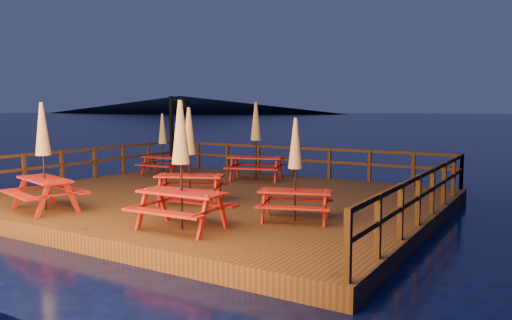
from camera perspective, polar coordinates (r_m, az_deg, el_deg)
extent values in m
plane|color=black|center=(14.50, -4.62, -5.63)|extent=(500.00, 500.00, 0.00)
cube|color=#402D14|center=(14.46, -4.63, -4.85)|extent=(12.00, 10.00, 0.40)
cylinder|color=#362611|center=(21.54, -9.53, -2.68)|extent=(0.24, 0.24, 1.40)
cylinder|color=#362611|center=(11.29, -18.68, -10.88)|extent=(0.24, 0.24, 1.40)
cylinder|color=#362611|center=(18.41, 3.82, -4.08)|extent=(0.24, 0.24, 1.40)
cylinder|color=#362611|center=(8.09, 9.20, -17.52)|extent=(0.24, 0.24, 1.40)
cylinder|color=#362611|center=(16.64, 21.28, -5.57)|extent=(0.24, 0.24, 1.40)
cube|color=#362611|center=(18.41, 4.22, 1.41)|extent=(11.70, 0.06, 0.09)
cube|color=#362611|center=(18.45, 4.21, 0.03)|extent=(11.70, 0.06, 0.09)
cube|color=#362611|center=(20.99, -7.24, 0.57)|extent=(0.10, 0.10, 1.10)
cube|color=#362611|center=(18.46, 4.21, -0.14)|extent=(0.10, 0.10, 1.10)
cube|color=#362611|center=(16.87, 18.51, -1.02)|extent=(0.10, 0.10, 1.10)
cube|color=#362611|center=(18.33, -19.65, 1.05)|extent=(0.06, 9.70, 0.09)
cube|color=#362611|center=(18.37, -19.61, -0.33)|extent=(0.06, 9.70, 0.09)
cube|color=#362611|center=(18.37, -19.60, -0.50)|extent=(0.10, 0.10, 1.10)
cube|color=#362611|center=(21.02, -11.38, 0.51)|extent=(0.10, 0.10, 1.10)
cube|color=#362611|center=(11.85, 18.89, -1.44)|extent=(0.06, 9.70, 0.09)
cube|color=#362611|center=(11.92, 18.81, -3.56)|extent=(0.06, 9.70, 0.09)
cube|color=#362611|center=(8.25, 12.88, -7.96)|extent=(0.10, 0.10, 1.10)
cube|color=#362611|center=(11.93, 18.80, -3.82)|extent=(0.10, 0.10, 1.10)
cube|color=#362611|center=(15.70, 21.89, -1.64)|extent=(0.10, 0.10, 1.10)
cube|color=black|center=(21.25, -9.61, 3.17)|extent=(0.12, 0.12, 3.00)
cube|color=black|center=(21.00, -8.95, 6.83)|extent=(0.70, 0.06, 0.06)
cube|color=black|center=(20.78, -8.20, 6.30)|extent=(0.18, 0.18, 0.28)
sphere|color=#FFB666|center=(20.78, -8.20, 6.30)|extent=(0.14, 0.14, 0.14)
ellipsoid|color=black|center=(262.57, -8.65, 6.28)|extent=(180.00, 84.00, 9.00)
cube|color=#9C270E|center=(13.28, -23.02, -2.04)|extent=(1.98, 1.19, 0.05)
cube|color=#9C270E|center=(13.55, -20.51, -3.11)|extent=(1.86, 0.78, 0.05)
cube|color=#9C270E|center=(13.13, -25.49, -3.60)|extent=(1.86, 0.78, 0.05)
cube|color=#9C270E|center=(14.17, -22.74, -3.13)|extent=(0.09, 0.12, 0.77)
cube|color=#9C270E|center=(13.95, -25.36, -3.38)|extent=(0.09, 0.12, 0.77)
cube|color=#9C270E|center=(12.75, -20.31, -4.01)|extent=(0.09, 0.12, 0.77)
cube|color=#9C270E|center=(12.51, -23.18, -4.31)|extent=(0.09, 0.12, 0.77)
cylinder|color=black|center=(13.22, -23.11, 0.17)|extent=(0.05, 0.05, 2.57)
cone|color=#9C8F60|center=(13.18, -23.24, 3.29)|extent=(0.37, 0.37, 1.29)
sphere|color=black|center=(13.17, -23.34, 5.88)|extent=(0.07, 0.07, 0.07)
cube|color=#9C270E|center=(10.42, -8.51, -3.69)|extent=(1.89, 0.79, 0.05)
cube|color=#9C270E|center=(10.96, -6.49, -4.83)|extent=(1.88, 0.36, 0.05)
cube|color=#9C270E|center=(10.00, -10.68, -5.95)|extent=(1.88, 0.36, 0.05)
cube|color=#9C270E|center=(11.23, -10.56, -5.04)|extent=(0.07, 0.11, 0.78)
cube|color=#9C270E|center=(10.72, -12.91, -5.61)|extent=(0.07, 0.11, 0.78)
cube|color=#9C270E|center=(10.32, -3.87, -5.93)|extent=(0.07, 0.11, 0.78)
cube|color=#9C270E|center=(9.76, -6.07, -6.63)|extent=(0.07, 0.11, 0.78)
cylinder|color=black|center=(10.34, -8.56, -0.85)|extent=(0.05, 0.05, 2.59)
cone|color=#9C8F60|center=(10.28, -8.62, 3.17)|extent=(0.37, 0.37, 1.30)
sphere|color=black|center=(10.27, -8.67, 6.53)|extent=(0.07, 0.07, 0.07)
cube|color=#9C270E|center=(17.35, -0.01, 0.28)|extent=(2.03, 1.26, 0.05)
cube|color=#9C270E|center=(18.00, 0.49, -0.53)|extent=(1.90, 0.83, 0.05)
cube|color=#9C270E|center=(16.78, -0.54, -1.00)|extent=(1.90, 0.83, 0.05)
cube|color=#9C270E|center=(17.94, -2.18, -0.80)|extent=(0.09, 0.12, 0.79)
cube|color=#9C270E|center=(17.28, -2.83, -1.07)|extent=(0.09, 0.12, 0.79)
cube|color=#9C270E|center=(17.56, 2.77, -0.96)|extent=(0.09, 0.12, 0.79)
cube|color=#9C270E|center=(16.88, 2.29, -1.23)|extent=(0.09, 0.12, 0.79)
cylinder|color=black|center=(17.31, -0.01, 2.01)|extent=(0.05, 0.05, 2.63)
cone|color=#9C8F60|center=(17.27, -0.01, 4.45)|extent=(0.38, 0.38, 1.32)
sphere|color=black|center=(17.27, -0.01, 6.48)|extent=(0.07, 0.07, 0.07)
cube|color=#9C270E|center=(11.12, 4.50, -3.59)|extent=(1.72, 1.13, 0.04)
cube|color=#9C270E|center=(11.69, 4.82, -4.45)|extent=(1.60, 0.77, 0.04)
cube|color=#9C270E|center=(10.65, 4.12, -5.48)|extent=(1.60, 0.77, 0.04)
cube|color=#9C270E|center=(11.57, 1.36, -4.88)|extent=(0.08, 0.10, 0.67)
cube|color=#9C270E|center=(11.00, 0.81, -5.45)|extent=(0.08, 0.10, 0.67)
cube|color=#9C270E|center=(11.41, 8.02, -5.09)|extent=(0.08, 0.10, 0.67)
cube|color=#9C270E|center=(10.83, 7.82, -5.68)|extent=(0.08, 0.10, 0.67)
cylinder|color=black|center=(11.06, 4.52, -1.30)|extent=(0.04, 0.04, 2.23)
cone|color=#9C8F60|center=(11.00, 4.54, 1.93)|extent=(0.32, 0.32, 1.12)
sphere|color=black|center=(10.97, 4.57, 4.63)|extent=(0.06, 0.06, 0.06)
cube|color=#9C270E|center=(13.22, -7.59, -1.80)|extent=(1.89, 1.38, 0.05)
cube|color=#9C270E|center=(13.83, -7.00, -2.68)|extent=(1.71, 1.00, 0.05)
cube|color=#9C270E|center=(12.70, -8.19, -3.47)|extent=(1.71, 1.00, 0.05)
cube|color=#9C270E|center=(13.77, -10.24, -3.08)|extent=(0.10, 0.11, 0.74)
cube|color=#9C270E|center=(13.16, -11.02, -3.52)|extent=(0.10, 0.11, 0.74)
cube|color=#9C270E|center=(13.44, -4.19, -3.22)|extent=(0.10, 0.11, 0.74)
cube|color=#9C270E|center=(12.81, -4.70, -3.69)|extent=(0.10, 0.11, 0.74)
cylinder|color=black|center=(13.16, -7.62, 0.32)|extent=(0.04, 0.04, 2.45)
cone|color=#9C8F60|center=(13.11, -7.66, 3.30)|extent=(0.35, 0.35, 1.23)
sphere|color=black|center=(13.10, -7.70, 5.79)|extent=(0.07, 0.07, 0.07)
cube|color=#9C270E|center=(18.99, -10.57, 0.31)|extent=(1.63, 0.69, 0.04)
cube|color=#9C270E|center=(19.43, -9.55, -0.34)|extent=(1.62, 0.31, 0.04)
cube|color=#9C270E|center=(18.61, -11.61, -0.66)|extent=(1.62, 0.31, 0.04)
cube|color=#9C270E|center=(19.67, -11.51, -0.49)|extent=(0.06, 0.09, 0.67)
cube|color=#9C270E|center=(19.23, -12.65, -0.67)|extent=(0.06, 0.09, 0.67)
cube|color=#9C270E|center=(18.84, -8.41, -0.72)|extent=(0.06, 0.09, 0.67)
cube|color=#9C270E|center=(18.37, -9.53, -0.91)|extent=(0.06, 0.09, 0.67)
cylinder|color=black|center=(18.95, -10.60, 1.65)|extent=(0.04, 0.04, 2.23)
cone|color=#9C8F60|center=(18.91, -10.63, 3.54)|extent=(0.32, 0.32, 1.12)
sphere|color=black|center=(18.90, -10.67, 5.11)|extent=(0.06, 0.06, 0.06)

